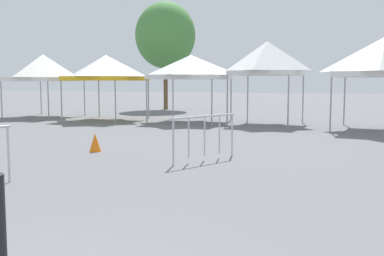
{
  "coord_description": "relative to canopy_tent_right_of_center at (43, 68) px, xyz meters",
  "views": [
    {
      "loc": [
        2.59,
        -2.2,
        1.88
      ],
      "look_at": [
        0.47,
        3.09,
        1.3
      ],
      "focal_mm": 43.31,
      "sensor_mm": 36.0,
      "label": 1
    }
  ],
  "objects": [
    {
      "name": "canopy_tent_right_of_center",
      "position": [
        0.0,
        0.0,
        0.0
      ],
      "size": [
        3.14,
        3.14,
        3.27
      ],
      "color": "#9E9EA3",
      "rests_on": "ground"
    },
    {
      "name": "canopy_tent_left_of_center",
      "position": [
        4.13,
        -0.5,
        -0.06
      ],
      "size": [
        3.24,
        3.24,
        3.12
      ],
      "color": "#9E9EA3",
      "rests_on": "ground"
    },
    {
      "name": "canopy_tent_center",
      "position": [
        8.27,
        0.14,
        -0.06
      ],
      "size": [
        3.28,
        3.28,
        3.07
      ],
      "color": "#9E9EA3",
      "rests_on": "ground"
    },
    {
      "name": "canopy_tent_behind_center",
      "position": [
        11.79,
        0.28,
        0.29
      ],
      "size": [
        2.95,
        2.95,
        3.59
      ],
      "color": "#9E9EA3",
      "rests_on": "ground"
    },
    {
      "name": "tree_behind_tents_left",
      "position": [
        3.19,
        8.27,
        2.29
      ],
      "size": [
        3.96,
        3.96,
        7.05
      ],
      "color": "brown",
      "rests_on": "ground"
    },
    {
      "name": "crowd_barrier_near_person",
      "position": [
        12.55,
        -9.56,
        -1.82
      ],
      "size": [
        0.89,
        1.94,
        1.08
      ],
      "color": "#B7BABF",
      "rests_on": "ground"
    },
    {
      "name": "traffic_cone_lot_center",
      "position": [
        9.35,
        -9.35,
        -2.32
      ],
      "size": [
        0.32,
        0.32,
        0.49
      ],
      "primitive_type": "cone",
      "color": "orange",
      "rests_on": "ground"
    }
  ]
}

